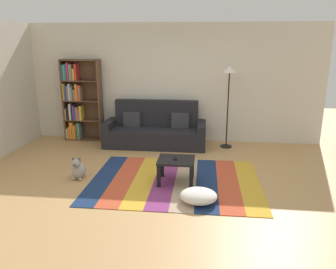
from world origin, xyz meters
The scene contains 10 objects.
ground_plane centered at (0.00, 0.00, 0.00)m, with size 14.00×14.00×0.00m, color tan.
back_wall centered at (0.00, 2.55, 1.35)m, with size 6.80×0.10×2.70m, color silver.
rug centered at (0.27, 0.03, 0.01)m, with size 2.84×2.17×0.01m.
couch centered at (-0.36, 2.02, 0.34)m, with size 2.26×0.80×1.00m.
bookshelf centered at (-2.25, 2.30, 0.93)m, with size 0.90×0.28×1.90m.
coffee_table centered at (0.29, -0.01, 0.33)m, with size 0.60×0.52×0.41m.
pouf centered at (0.68, -0.71, 0.11)m, with size 0.54×0.47×0.20m, color white.
dog centered at (-1.40, -0.02, 0.16)m, with size 0.22×0.35×0.40m.
standing_lamp centered at (1.24, 2.07, 1.50)m, with size 0.32×0.32×1.79m.
tv_remote centered at (0.27, 0.00, 0.43)m, with size 0.04×0.15×0.02m, color black.
Camera 1 is at (0.72, -5.13, 2.27)m, focal length 35.38 mm.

